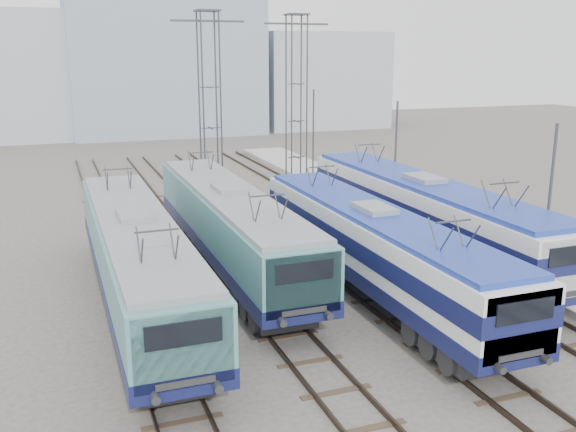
{
  "coord_description": "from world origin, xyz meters",
  "views": [
    {
      "loc": [
        -9.4,
        -17.26,
        9.63
      ],
      "look_at": [
        -0.41,
        7.0,
        2.98
      ],
      "focal_mm": 40.0,
      "sensor_mm": 36.0,
      "label": 1
    }
  ],
  "objects_px": {
    "catenary_tower_east": "(296,97)",
    "mast_rear": "(313,138)",
    "locomotive_center_right": "(375,244)",
    "locomotive_far_left": "(138,256)",
    "mast_front": "(548,213)",
    "locomotive_far_right": "(425,211)",
    "mast_mid": "(395,164)",
    "catenary_tower_west": "(210,101)",
    "locomotive_center_left": "(231,223)"
  },
  "relations": [
    {
      "from": "locomotive_center_left",
      "to": "catenary_tower_east",
      "type": "bearing_deg",
      "value": 59.15
    },
    {
      "from": "locomotive_center_right",
      "to": "locomotive_far_left",
      "type": "bearing_deg",
      "value": 168.53
    },
    {
      "from": "locomotive_center_left",
      "to": "mast_rear",
      "type": "distance_m",
      "value": 19.91
    },
    {
      "from": "catenary_tower_east",
      "to": "locomotive_far_left",
      "type": "bearing_deg",
      "value": -126.48
    },
    {
      "from": "locomotive_far_left",
      "to": "locomotive_far_right",
      "type": "height_order",
      "value": "locomotive_far_right"
    },
    {
      "from": "mast_mid",
      "to": "locomotive_center_left",
      "type": "bearing_deg",
      "value": -156.81
    },
    {
      "from": "locomotive_far_left",
      "to": "mast_rear",
      "type": "relative_size",
      "value": 2.56
    },
    {
      "from": "catenary_tower_east",
      "to": "mast_front",
      "type": "distance_m",
      "value": 22.32
    },
    {
      "from": "locomotive_far_right",
      "to": "mast_front",
      "type": "relative_size",
      "value": 2.67
    },
    {
      "from": "locomotive_far_right",
      "to": "mast_mid",
      "type": "height_order",
      "value": "mast_mid"
    },
    {
      "from": "catenary_tower_east",
      "to": "mast_rear",
      "type": "height_order",
      "value": "catenary_tower_east"
    },
    {
      "from": "locomotive_far_left",
      "to": "mast_front",
      "type": "height_order",
      "value": "mast_front"
    },
    {
      "from": "catenary_tower_west",
      "to": "mast_mid",
      "type": "height_order",
      "value": "catenary_tower_west"
    },
    {
      "from": "catenary_tower_west",
      "to": "catenary_tower_east",
      "type": "height_order",
      "value": "same"
    },
    {
      "from": "mast_mid",
      "to": "mast_rear",
      "type": "height_order",
      "value": "same"
    },
    {
      "from": "catenary_tower_west",
      "to": "catenary_tower_east",
      "type": "distance_m",
      "value": 6.8
    },
    {
      "from": "catenary_tower_west",
      "to": "locomotive_far_left",
      "type": "bearing_deg",
      "value": -112.97
    },
    {
      "from": "catenary_tower_west",
      "to": "mast_mid",
      "type": "xyz_separation_m",
      "value": [
        8.6,
        -8.0,
        -3.14
      ]
    },
    {
      "from": "catenary_tower_west",
      "to": "locomotive_far_right",
      "type": "bearing_deg",
      "value": -64.51
    },
    {
      "from": "locomotive_center_right",
      "to": "mast_front",
      "type": "height_order",
      "value": "mast_front"
    },
    {
      "from": "locomotive_center_left",
      "to": "catenary_tower_east",
      "type": "relative_size",
      "value": 1.5
    },
    {
      "from": "locomotive_far_right",
      "to": "mast_rear",
      "type": "height_order",
      "value": "mast_rear"
    },
    {
      "from": "locomotive_center_right",
      "to": "mast_front",
      "type": "distance_m",
      "value": 6.85
    },
    {
      "from": "locomotive_center_right",
      "to": "locomotive_far_right",
      "type": "distance_m",
      "value": 5.76
    },
    {
      "from": "locomotive_far_left",
      "to": "mast_rear",
      "type": "height_order",
      "value": "mast_rear"
    },
    {
      "from": "catenary_tower_east",
      "to": "mast_mid",
      "type": "relative_size",
      "value": 1.71
    },
    {
      "from": "locomotive_center_right",
      "to": "mast_rear",
      "type": "xyz_separation_m",
      "value": [
        6.35,
        21.75,
        1.26
      ]
    },
    {
      "from": "locomotive_center_left",
      "to": "mast_front",
      "type": "xyz_separation_m",
      "value": [
        10.85,
        -7.35,
        1.25
      ]
    },
    {
      "from": "locomotive_center_right",
      "to": "locomotive_far_right",
      "type": "relative_size",
      "value": 0.94
    },
    {
      "from": "locomotive_far_left",
      "to": "catenary_tower_west",
      "type": "height_order",
      "value": "catenary_tower_west"
    },
    {
      "from": "catenary_tower_east",
      "to": "mast_rear",
      "type": "distance_m",
      "value": 4.28
    },
    {
      "from": "locomotive_center_right",
      "to": "catenary_tower_west",
      "type": "bearing_deg",
      "value": 97.22
    },
    {
      "from": "locomotive_far_left",
      "to": "locomotive_far_right",
      "type": "bearing_deg",
      "value": 7.45
    },
    {
      "from": "locomotive_center_left",
      "to": "mast_mid",
      "type": "xyz_separation_m",
      "value": [
        10.85,
        4.65,
        1.25
      ]
    },
    {
      "from": "locomotive_far_left",
      "to": "mast_front",
      "type": "xyz_separation_m",
      "value": [
        15.35,
        -4.08,
        1.26
      ]
    },
    {
      "from": "locomotive_far_left",
      "to": "mast_rear",
      "type": "xyz_separation_m",
      "value": [
        15.35,
        19.92,
        1.26
      ]
    },
    {
      "from": "locomotive_center_left",
      "to": "locomotive_center_right",
      "type": "xyz_separation_m",
      "value": [
        4.5,
        -5.1,
        -0.01
      ]
    },
    {
      "from": "mast_mid",
      "to": "mast_rear",
      "type": "distance_m",
      "value": 12.0
    },
    {
      "from": "catenary_tower_east",
      "to": "mast_rear",
      "type": "xyz_separation_m",
      "value": [
        2.1,
        2.0,
        -3.14
      ]
    },
    {
      "from": "locomotive_far_right",
      "to": "mast_rear",
      "type": "distance_m",
      "value": 18.29
    },
    {
      "from": "locomotive_far_left",
      "to": "locomotive_center_right",
      "type": "height_order",
      "value": "locomotive_far_left"
    },
    {
      "from": "catenary_tower_west",
      "to": "mast_rear",
      "type": "relative_size",
      "value": 1.71
    },
    {
      "from": "locomotive_far_right",
      "to": "locomotive_center_right",
      "type": "bearing_deg",
      "value": -141.4
    },
    {
      "from": "catenary_tower_east",
      "to": "locomotive_center_right",
      "type": "bearing_deg",
      "value": -102.14
    },
    {
      "from": "catenary_tower_east",
      "to": "mast_rear",
      "type": "relative_size",
      "value": 1.71
    },
    {
      "from": "locomotive_center_left",
      "to": "locomotive_far_left",
      "type": "bearing_deg",
      "value": -143.95
    },
    {
      "from": "locomotive_far_right",
      "to": "mast_mid",
      "type": "xyz_separation_m",
      "value": [
        1.85,
        6.16,
        1.12
      ]
    },
    {
      "from": "locomotive_center_left",
      "to": "locomotive_center_right",
      "type": "relative_size",
      "value": 1.03
    },
    {
      "from": "locomotive_far_left",
      "to": "locomotive_center_left",
      "type": "height_order",
      "value": "locomotive_center_left"
    },
    {
      "from": "catenary_tower_west",
      "to": "mast_mid",
      "type": "relative_size",
      "value": 1.71
    }
  ]
}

